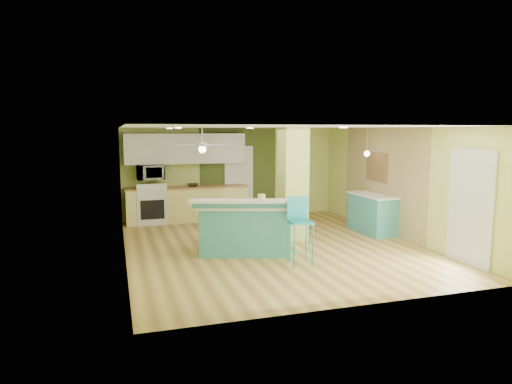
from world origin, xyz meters
TOP-DOWN VIEW (x-y plane):
  - floor at (0.00, 0.00)m, footprint 6.00×7.00m
  - ceiling at (0.00, 0.00)m, footprint 6.00×7.00m
  - wall_back at (0.00, 3.50)m, footprint 6.00×0.01m
  - wall_front at (0.00, -3.50)m, footprint 6.00×0.01m
  - wall_left at (-3.00, 0.00)m, footprint 0.01×7.00m
  - wall_right at (3.00, 0.00)m, footprint 0.01×7.00m
  - wood_panel at (2.99, 0.60)m, footprint 0.02×3.40m
  - olive_accent at (0.20, 3.49)m, footprint 2.20×0.02m
  - interior_door at (0.20, 3.46)m, footprint 0.82×0.05m
  - french_door at (2.97, -2.30)m, footprint 0.04×1.08m
  - column at (0.65, 0.50)m, footprint 0.55×0.55m
  - kitchen_run at (-1.30, 3.20)m, footprint 3.25×0.63m
  - stove at (-2.25, 3.19)m, footprint 0.76×0.66m
  - upper_cabinets at (-1.30, 3.32)m, footprint 3.20×0.34m
  - microwave at (-2.25, 3.20)m, footprint 0.70×0.48m
  - ceiling_fan at (-1.10, 2.00)m, footprint 1.41×1.41m
  - pendant_lamp at (2.65, 0.75)m, footprint 0.14×0.14m
  - wall_decor at (2.96, 0.80)m, footprint 0.03×0.90m
  - peninsula at (-0.70, -0.33)m, footprint 2.22×1.65m
  - bar_stool at (0.04, -1.35)m, footprint 0.43×0.43m
  - side_counter at (2.70, 0.53)m, footprint 0.61×1.43m
  - fruit_bowl at (-1.15, 3.19)m, footprint 0.32×0.32m
  - canister at (-0.34, -0.26)m, footprint 0.16×0.16m

SIDE VIEW (x-z plane):
  - floor at x=0.00m, z-range -0.01..0.00m
  - stove at x=-2.25m, z-range -0.08..1.00m
  - side_counter at x=2.70m, z-range 0.00..0.93m
  - kitchen_run at x=-1.30m, z-range 0.00..0.94m
  - peninsula at x=-0.70m, z-range -0.04..1.08m
  - bar_stool at x=0.04m, z-range 0.21..1.45m
  - fruit_bowl at x=-1.15m, z-range 0.94..1.02m
  - interior_door at x=0.20m, z-range 0.00..2.00m
  - french_door at x=2.97m, z-range 0.00..2.10m
  - canister at x=-0.34m, z-range 0.98..1.16m
  - wall_back at x=0.00m, z-range 0.00..2.50m
  - wall_front at x=0.00m, z-range 0.00..2.50m
  - wall_left at x=-3.00m, z-range 0.00..2.50m
  - wall_right at x=3.00m, z-range 0.00..2.50m
  - wood_panel at x=2.99m, z-range 0.00..2.50m
  - olive_accent at x=0.20m, z-range 0.00..2.50m
  - column at x=0.65m, z-range 0.00..2.50m
  - microwave at x=-2.25m, z-range 1.16..1.55m
  - wall_decor at x=2.96m, z-range 1.20..1.90m
  - pendant_lamp at x=2.65m, z-range 1.54..2.23m
  - upper_cabinets at x=-1.30m, z-range 1.55..2.35m
  - ceiling_fan at x=-1.10m, z-range 1.77..2.38m
  - ceiling at x=0.00m, z-range 2.50..2.51m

